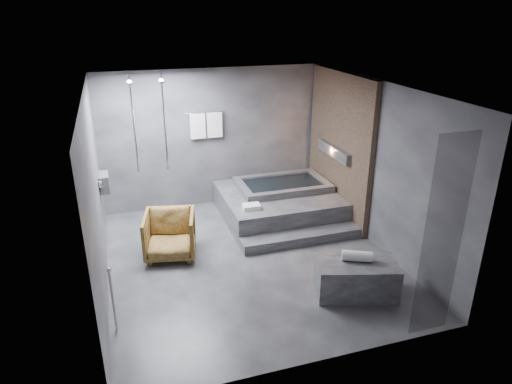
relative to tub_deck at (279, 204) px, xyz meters
name	(u,v)px	position (x,y,z in m)	size (l,w,h in m)	color
room	(268,153)	(-0.65, -1.21, 1.48)	(5.00, 5.04, 2.82)	#2A2A2C
tub_deck	(279,204)	(0.00, 0.00, 0.00)	(2.20, 2.00, 0.50)	#2F2F31
tub_step	(301,238)	(0.00, -1.18, -0.16)	(2.20, 0.36, 0.18)	#2F2F31
concrete_bench	(356,278)	(0.15, -2.85, 0.01)	(1.14, 0.63, 0.51)	#313134
driftwood_chair	(170,235)	(-2.26, -0.93, 0.13)	(0.81, 0.84, 0.76)	#473011
rolled_towel	(357,256)	(0.16, -2.80, 0.34)	(0.15, 0.15, 0.43)	white
deck_towel	(252,207)	(-0.74, -0.59, 0.29)	(0.31, 0.23, 0.08)	silver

